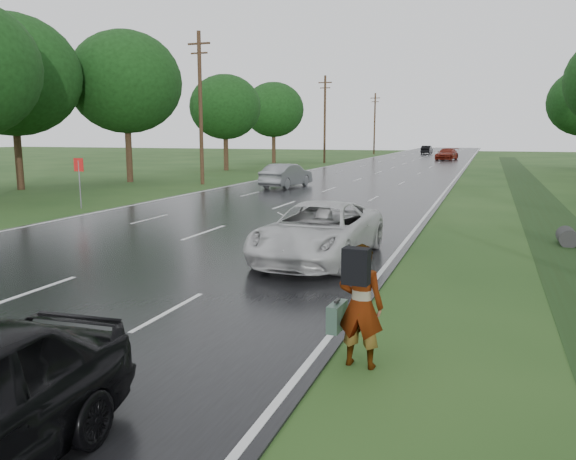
% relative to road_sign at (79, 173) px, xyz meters
% --- Properties ---
extents(ground, '(220.00, 220.00, 0.00)m').
position_rel_road_sign_xyz_m(ground, '(8.50, -12.00, -1.64)').
color(ground, '#1F3F16').
rests_on(ground, ground).
extents(road, '(14.00, 180.00, 0.04)m').
position_rel_road_sign_xyz_m(road, '(8.50, 33.00, -1.62)').
color(road, black).
rests_on(road, ground).
extents(edge_stripe_east, '(0.12, 180.00, 0.01)m').
position_rel_road_sign_xyz_m(edge_stripe_east, '(15.25, 33.00, -1.60)').
color(edge_stripe_east, silver).
rests_on(edge_stripe_east, road).
extents(edge_stripe_west, '(0.12, 180.00, 0.01)m').
position_rel_road_sign_xyz_m(edge_stripe_west, '(1.75, 33.00, -1.60)').
color(edge_stripe_west, silver).
rests_on(edge_stripe_west, road).
extents(center_line, '(0.12, 180.00, 0.01)m').
position_rel_road_sign_xyz_m(center_line, '(8.50, 33.00, -1.60)').
color(center_line, silver).
rests_on(center_line, road).
extents(drainage_ditch, '(2.20, 120.00, 0.56)m').
position_rel_road_sign_xyz_m(drainage_ditch, '(20.00, 6.71, -1.61)').
color(drainage_ditch, '#1D3113').
rests_on(drainage_ditch, ground).
extents(road_sign, '(0.50, 0.06, 2.30)m').
position_rel_road_sign_xyz_m(road_sign, '(0.00, 0.00, 0.00)').
color(road_sign, slate).
rests_on(road_sign, ground).
extents(utility_pole_mid, '(1.60, 0.26, 10.00)m').
position_rel_road_sign_xyz_m(utility_pole_mid, '(-0.70, 13.00, 3.55)').
color(utility_pole_mid, '#3B2418').
rests_on(utility_pole_mid, ground).
extents(utility_pole_far, '(1.60, 0.26, 10.00)m').
position_rel_road_sign_xyz_m(utility_pole_far, '(-0.70, 43.00, 3.55)').
color(utility_pole_far, '#3B2418').
rests_on(utility_pole_far, ground).
extents(utility_pole_distant, '(1.60, 0.26, 10.00)m').
position_rel_road_sign_xyz_m(utility_pole_distant, '(-0.70, 73.00, 3.55)').
color(utility_pole_distant, '#3B2418').
rests_on(utility_pole_distant, ground).
extents(tree_west_c, '(7.80, 7.80, 10.43)m').
position_rel_road_sign_xyz_m(tree_west_c, '(-6.50, 13.00, 5.27)').
color(tree_west_c, '#3B2418').
rests_on(tree_west_c, ground).
extents(tree_west_d, '(6.60, 6.60, 8.80)m').
position_rel_road_sign_xyz_m(tree_west_d, '(-5.70, 27.00, 4.18)').
color(tree_west_d, '#3B2418').
rests_on(tree_west_d, ground).
extents(tree_west_e, '(8.00, 8.00, 10.44)m').
position_rel_road_sign_xyz_m(tree_west_e, '(-9.50, 6.00, 5.19)').
color(tree_west_e, '#3B2418').
rests_on(tree_west_e, ground).
extents(tree_west_f, '(7.00, 7.00, 9.29)m').
position_rel_road_sign_xyz_m(tree_west_f, '(-6.30, 41.00, 4.49)').
color(tree_west_f, '#3B2418').
rests_on(tree_west_f, ground).
extents(pedestrian, '(0.84, 0.78, 1.84)m').
position_rel_road_sign_xyz_m(pedestrian, '(15.94, -13.19, -0.69)').
color(pedestrian, '#A5998C').
rests_on(pedestrian, ground).
extents(white_pickup, '(2.71, 5.56, 1.52)m').
position_rel_road_sign_xyz_m(white_pickup, '(13.38, -6.64, -0.84)').
color(white_pickup, silver).
rests_on(white_pickup, road).
extents(silver_sedan, '(2.16, 4.70, 1.49)m').
position_rel_road_sign_xyz_m(silver_sedan, '(5.53, 12.58, -0.86)').
color(silver_sedan, gray).
rests_on(silver_sedan, road).
extents(far_car_red, '(2.96, 5.48, 1.51)m').
position_rel_road_sign_xyz_m(far_car_red, '(12.34, 55.29, -0.85)').
color(far_car_red, maroon).
rests_on(far_car_red, road).
extents(far_car_dark, '(1.61, 4.25, 1.38)m').
position_rel_road_sign_xyz_m(far_car_dark, '(7.50, 77.20, -0.91)').
color(far_car_dark, black).
rests_on(far_car_dark, road).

